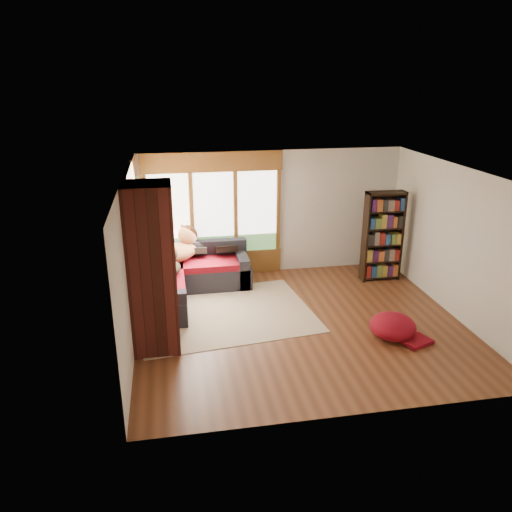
{
  "coord_description": "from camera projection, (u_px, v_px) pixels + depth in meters",
  "views": [
    {
      "loc": [
        -2.1,
        -7.4,
        4.03
      ],
      "look_at": [
        -0.61,
        0.9,
        0.95
      ],
      "focal_mm": 35.0,
      "sensor_mm": 36.0,
      "label": 1
    }
  ],
  "objects": [
    {
      "name": "pouf",
      "position": [
        393.0,
        326.0,
        8.05
      ],
      "size": [
        0.81,
        0.81,
        0.4
      ],
      "primitive_type": "ellipsoid",
      "rotation": [
        0.0,
        0.0,
        -0.09
      ],
      "color": "maroon",
      "rests_on": "area_rug"
    },
    {
      "name": "floor",
      "position": [
        300.0,
        323.0,
        8.58
      ],
      "size": [
        5.5,
        5.5,
        0.0
      ],
      "primitive_type": "plane",
      "color": "#552C17",
      "rests_on": "ground"
    },
    {
      "name": "wall_back",
      "position": [
        271.0,
        213.0,
        10.44
      ],
      "size": [
        5.5,
        0.04,
        2.6
      ],
      "primitive_type": "cube",
      "color": "silver",
      "rests_on": "ground"
    },
    {
      "name": "sectional_sofa",
      "position": [
        181.0,
        277.0,
        9.72
      ],
      "size": [
        2.2,
        2.2,
        0.8
      ],
      "rotation": [
        0.0,
        0.0,
        0.05
      ],
      "color": "black",
      "rests_on": "ground"
    },
    {
      "name": "wall_right",
      "position": [
        457.0,
        243.0,
        8.59
      ],
      "size": [
        0.04,
        5.0,
        2.6
      ],
      "primitive_type": "cube",
      "color": "silver",
      "rests_on": "ground"
    },
    {
      "name": "roller_blind",
      "position": [
        137.0,
        203.0,
        9.41
      ],
      "size": [
        0.03,
        0.72,
        0.9
      ],
      "primitive_type": "cube",
      "color": "#62844E",
      "rests_on": "wall_left"
    },
    {
      "name": "wall_front",
      "position": [
        358.0,
        323.0,
        5.82
      ],
      "size": [
        5.5,
        0.04,
        2.6
      ],
      "primitive_type": "cube",
      "color": "silver",
      "rests_on": "ground"
    },
    {
      "name": "dog_brindle",
      "position": [
        169.0,
        265.0,
        9.19
      ],
      "size": [
        0.53,
        0.75,
        0.38
      ],
      "rotation": [
        0.0,
        0.0,
        1.4
      ],
      "color": "black",
      "rests_on": "sectional_sofa"
    },
    {
      "name": "dog_tan",
      "position": [
        179.0,
        247.0,
        9.84
      ],
      "size": [
        1.13,
        1.13,
        0.56
      ],
      "rotation": [
        0.0,
        0.0,
        0.78
      ],
      "color": "brown",
      "rests_on": "sectional_sofa"
    },
    {
      "name": "windows_back",
      "position": [
        214.0,
        213.0,
        10.2
      ],
      "size": [
        2.82,
        0.1,
        1.9
      ],
      "color": "brown",
      "rests_on": "wall_back"
    },
    {
      "name": "area_rug",
      "position": [
        225.0,
        314.0,
        8.91
      ],
      "size": [
        3.3,
        2.67,
        0.01
      ],
      "primitive_type": "cube",
      "rotation": [
        0.0,
        0.0,
        0.12
      ],
      "color": "beige",
      "rests_on": "ground"
    },
    {
      "name": "throw_pillows",
      "position": [
        181.0,
        253.0,
        9.7
      ],
      "size": [
        1.98,
        1.68,
        0.45
      ],
      "color": "black",
      "rests_on": "sectional_sofa"
    },
    {
      "name": "bookshelf",
      "position": [
        383.0,
        237.0,
        10.12
      ],
      "size": [
        0.8,
        0.27,
        1.86
      ],
      "color": "black",
      "rests_on": "ground"
    },
    {
      "name": "windows_left",
      "position": [
        135.0,
        236.0,
        8.77
      ],
      "size": [
        0.1,
        2.62,
        1.9
      ],
      "color": "brown",
      "rests_on": "wall_left"
    },
    {
      "name": "wall_left",
      "position": [
        129.0,
        263.0,
        7.67
      ],
      "size": [
        0.04,
        5.0,
        2.6
      ],
      "primitive_type": "cube",
      "color": "silver",
      "rests_on": "ground"
    },
    {
      "name": "ceiling",
      "position": [
        305.0,
        173.0,
        7.68
      ],
      "size": [
        5.5,
        5.5,
        0.0
      ],
      "primitive_type": "plane",
      "color": "white"
    },
    {
      "name": "brick_chimney",
      "position": [
        152.0,
        270.0,
        7.41
      ],
      "size": [
        0.7,
        0.7,
        2.6
      ],
      "primitive_type": "cube",
      "color": "#471914",
      "rests_on": "ground"
    }
  ]
}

